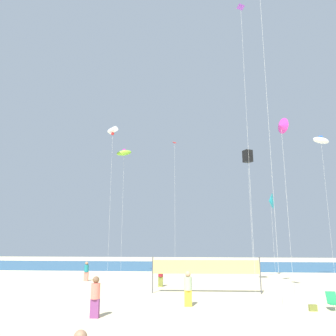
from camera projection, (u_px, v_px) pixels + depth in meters
name	position (u px, v px, depth m)	size (l,w,h in m)	color
ground_plane	(189.00, 322.00, 14.53)	(120.00, 120.00, 0.00)	beige
ocean_band	(196.00, 266.00, 48.17)	(120.00, 20.00, 0.01)	#28608C
beachgoer_teal_shirt	(86.00, 271.00, 29.73)	(0.38, 0.38, 1.66)	#EA7260
beachgoer_sage_shirt	(188.00, 287.00, 18.24)	(0.42, 0.42, 1.84)	gold
beachgoer_maroon_shirt	(161.00, 275.00, 26.05)	(0.38, 0.38, 1.64)	olive
beachgoer_coral_shirt	(95.00, 295.00, 15.51)	(0.42, 0.42, 1.83)	#7A3872
folding_beach_chair	(333.00, 301.00, 17.16)	(0.52, 0.65, 0.89)	#1E8C4C
volleyball_net	(206.00, 268.00, 22.79)	(7.35, 0.29, 2.40)	#4C4C51
beach_handbag	(313.00, 308.00, 16.85)	(0.39, 0.20, 0.31)	olive
kite_magenta_delta	(281.00, 126.00, 22.93)	(0.77, 1.12, 11.73)	silver
kite_white_tube	(113.00, 131.00, 35.50)	(1.26, 1.31, 15.25)	silver
kite_white_inflatable	(321.00, 141.00, 31.90)	(1.85, 1.09, 13.30)	silver
kite_black_box	(248.00, 156.00, 27.73)	(0.85, 0.85, 10.82)	silver
kite_lime_inflatable	(124.00, 153.00, 37.34)	(1.85, 1.31, 13.55)	silver
kite_red_diamond	(175.00, 152.00, 34.11)	(0.42, 0.41, 13.45)	silver
kite_cyan_delta	(271.00, 201.00, 33.23)	(0.85, 1.58, 8.12)	silver
kite_violet_diamond	(241.00, 20.00, 24.67)	(0.61, 0.62, 20.63)	silver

